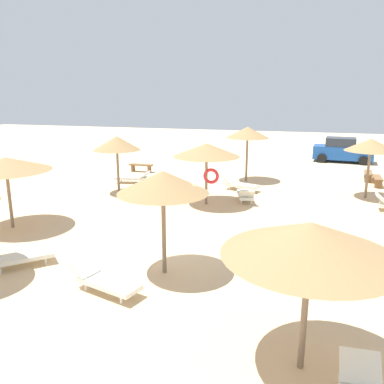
{
  "coord_description": "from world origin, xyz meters",
  "views": [
    {
      "loc": [
        3.94,
        -11.02,
        4.91
      ],
      "look_at": [
        0.0,
        3.0,
        1.2
      ],
      "focal_mm": 37.14,
      "sensor_mm": 36.0,
      "label": 1
    }
  ],
  "objects_px": {
    "lounger_0": "(245,195)",
    "lounger_6": "(17,257)",
    "bench_0": "(368,174)",
    "parasol_2": "(310,240)",
    "parasol_5": "(248,133)",
    "parasol_4": "(117,143)",
    "lounger_5": "(240,184)",
    "parasol_8": "(371,145)",
    "parasol_0": "(207,150)",
    "lounger_4": "(133,177)",
    "bench_1": "(377,179)",
    "bench_2": "(141,166)",
    "lounger_1": "(105,280)",
    "parked_car": "(342,150)",
    "parasol_1": "(163,182)",
    "parasol_7": "(6,164)"
  },
  "relations": [
    {
      "from": "lounger_6",
      "to": "bench_2",
      "type": "distance_m",
      "value": 13.98
    },
    {
      "from": "parasol_8",
      "to": "lounger_5",
      "type": "distance_m",
      "value": 6.35
    },
    {
      "from": "bench_1",
      "to": "parasol_0",
      "type": "bearing_deg",
      "value": -143.56
    },
    {
      "from": "parked_car",
      "to": "parasol_2",
      "type": "bearing_deg",
      "value": -96.1
    },
    {
      "from": "parasol_4",
      "to": "lounger_4",
      "type": "distance_m",
      "value": 3.11
    },
    {
      "from": "lounger_0",
      "to": "lounger_5",
      "type": "xyz_separation_m",
      "value": [
        -0.57,
        2.01,
        -0.0
      ]
    },
    {
      "from": "parasol_2",
      "to": "parasol_8",
      "type": "bearing_deg",
      "value": 78.07
    },
    {
      "from": "lounger_4",
      "to": "parasol_2",
      "type": "bearing_deg",
      "value": -55.19
    },
    {
      "from": "lounger_0",
      "to": "parasol_0",
      "type": "bearing_deg",
      "value": -151.11
    },
    {
      "from": "parasol_2",
      "to": "bench_0",
      "type": "xyz_separation_m",
      "value": [
        3.42,
        17.22,
        -2.14
      ]
    },
    {
      "from": "parasol_1",
      "to": "parasol_2",
      "type": "distance_m",
      "value": 4.81
    },
    {
      "from": "parasol_5",
      "to": "parasol_8",
      "type": "xyz_separation_m",
      "value": [
        5.97,
        -2.14,
        -0.2
      ]
    },
    {
      "from": "parasol_7",
      "to": "bench_2",
      "type": "distance_m",
      "value": 11.17
    },
    {
      "from": "parasol_4",
      "to": "lounger_5",
      "type": "distance_m",
      "value": 6.46
    },
    {
      "from": "bench_1",
      "to": "lounger_0",
      "type": "bearing_deg",
      "value": -141.82
    },
    {
      "from": "parasol_1",
      "to": "lounger_1",
      "type": "xyz_separation_m",
      "value": [
        -1.06,
        -1.47,
        -2.26
      ]
    },
    {
      "from": "lounger_4",
      "to": "bench_1",
      "type": "relative_size",
      "value": 1.32
    },
    {
      "from": "parasol_5",
      "to": "parasol_4",
      "type": "bearing_deg",
      "value": -141.97
    },
    {
      "from": "parasol_0",
      "to": "parasol_8",
      "type": "distance_m",
      "value": 7.66
    },
    {
      "from": "lounger_0",
      "to": "lounger_6",
      "type": "xyz_separation_m",
      "value": [
        -5.28,
        -8.78,
        -0.01
      ]
    },
    {
      "from": "lounger_0",
      "to": "bench_0",
      "type": "bearing_deg",
      "value": 45.98
    },
    {
      "from": "lounger_6",
      "to": "bench_0",
      "type": "distance_m",
      "value": 18.8
    },
    {
      "from": "lounger_6",
      "to": "bench_2",
      "type": "relative_size",
      "value": 1.2
    },
    {
      "from": "bench_0",
      "to": "bench_1",
      "type": "height_order",
      "value": "same"
    },
    {
      "from": "parasol_8",
      "to": "lounger_4",
      "type": "height_order",
      "value": "parasol_8"
    },
    {
      "from": "lounger_6",
      "to": "parasol_0",
      "type": "bearing_deg",
      "value": 65.1
    },
    {
      "from": "parasol_0",
      "to": "parasol_2",
      "type": "xyz_separation_m",
      "value": [
        4.24,
        -10.08,
        0.08
      ]
    },
    {
      "from": "parasol_7",
      "to": "bench_0",
      "type": "distance_m",
      "value": 18.52
    },
    {
      "from": "parasol_2",
      "to": "bench_1",
      "type": "distance_m",
      "value": 16.51
    },
    {
      "from": "parasol_8",
      "to": "lounger_0",
      "type": "height_order",
      "value": "parasol_8"
    },
    {
      "from": "parasol_8",
      "to": "parked_car",
      "type": "height_order",
      "value": "parasol_8"
    },
    {
      "from": "parasol_1",
      "to": "lounger_4",
      "type": "xyz_separation_m",
      "value": [
        -5.37,
        10.03,
        -2.26
      ]
    },
    {
      "from": "parasol_4",
      "to": "bench_0",
      "type": "relative_size",
      "value": 1.84
    },
    {
      "from": "parasol_0",
      "to": "lounger_4",
      "type": "bearing_deg",
      "value": 148.31
    },
    {
      "from": "parasol_1",
      "to": "parked_car",
      "type": "bearing_deg",
      "value": 72.94
    },
    {
      "from": "bench_0",
      "to": "bench_2",
      "type": "relative_size",
      "value": 1.02
    },
    {
      "from": "bench_0",
      "to": "parasol_2",
      "type": "bearing_deg",
      "value": -101.22
    },
    {
      "from": "lounger_1",
      "to": "bench_2",
      "type": "bearing_deg",
      "value": 109.39
    },
    {
      "from": "lounger_5",
      "to": "bench_0",
      "type": "bearing_deg",
      "value": 32.66
    },
    {
      "from": "lounger_5",
      "to": "parasol_4",
      "type": "bearing_deg",
      "value": -159.33
    },
    {
      "from": "lounger_1",
      "to": "lounger_6",
      "type": "distance_m",
      "value": 3.18
    },
    {
      "from": "lounger_0",
      "to": "parasol_7",
      "type": "bearing_deg",
      "value": -142.85
    },
    {
      "from": "parasol_4",
      "to": "lounger_0",
      "type": "xyz_separation_m",
      "value": [
        6.27,
        0.14,
        -2.15
      ]
    },
    {
      "from": "parasol_0",
      "to": "lounger_5",
      "type": "xyz_separation_m",
      "value": [
        1.05,
        2.91,
        -2.09
      ]
    },
    {
      "from": "bench_2",
      "to": "lounger_6",
      "type": "bearing_deg",
      "value": -81.87
    },
    {
      "from": "parasol_0",
      "to": "bench_1",
      "type": "relative_size",
      "value": 1.92
    },
    {
      "from": "parasol_8",
      "to": "bench_0",
      "type": "relative_size",
      "value": 1.83
    },
    {
      "from": "parasol_7",
      "to": "parasol_4",
      "type": "bearing_deg",
      "value": 75.17
    },
    {
      "from": "bench_2",
      "to": "parked_car",
      "type": "relative_size",
      "value": 0.36
    },
    {
      "from": "bench_1",
      "to": "bench_2",
      "type": "bearing_deg",
      "value": 179.61
    }
  ]
}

